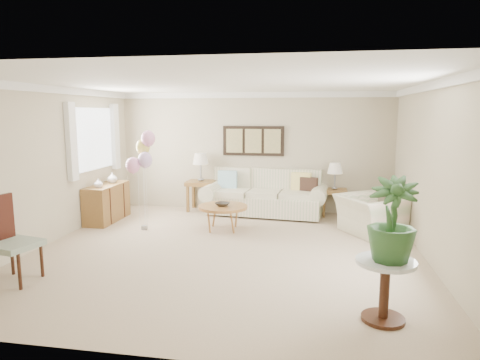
{
  "coord_description": "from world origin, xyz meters",
  "views": [
    {
      "loc": [
        1.33,
        -6.33,
        2.15
      ],
      "look_at": [
        0.12,
        0.6,
        1.05
      ],
      "focal_mm": 32.0,
      "sensor_mm": 36.0,
      "label": 1
    }
  ],
  "objects_px": {
    "sofa": "(266,197)",
    "balloon_cluster": "(142,153)",
    "accent_chair": "(8,238)",
    "armchair": "(369,215)",
    "coffee_table": "(223,208)"
  },
  "relations": [
    {
      "from": "sofa",
      "to": "armchair",
      "type": "bearing_deg",
      "value": -30.5
    },
    {
      "from": "coffee_table",
      "to": "sofa",
      "type": "bearing_deg",
      "value": 65.5
    },
    {
      "from": "armchair",
      "to": "accent_chair",
      "type": "height_order",
      "value": "accent_chair"
    },
    {
      "from": "sofa",
      "to": "accent_chair",
      "type": "distance_m",
      "value": 5.13
    },
    {
      "from": "sofa",
      "to": "balloon_cluster",
      "type": "distance_m",
      "value": 2.83
    },
    {
      "from": "sofa",
      "to": "coffee_table",
      "type": "distance_m",
      "value": 1.53
    },
    {
      "from": "armchair",
      "to": "accent_chair",
      "type": "relative_size",
      "value": 0.94
    },
    {
      "from": "accent_chair",
      "to": "balloon_cluster",
      "type": "distance_m",
      "value": 2.9
    },
    {
      "from": "armchair",
      "to": "sofa",
      "type": "bearing_deg",
      "value": 28.26
    },
    {
      "from": "armchair",
      "to": "balloon_cluster",
      "type": "distance_m",
      "value": 4.26
    },
    {
      "from": "sofa",
      "to": "armchair",
      "type": "relative_size",
      "value": 2.55
    },
    {
      "from": "coffee_table",
      "to": "balloon_cluster",
      "type": "bearing_deg",
      "value": -171.78
    },
    {
      "from": "sofa",
      "to": "coffee_table",
      "type": "height_order",
      "value": "sofa"
    },
    {
      "from": "armchair",
      "to": "balloon_cluster",
      "type": "bearing_deg",
      "value": 64.58
    },
    {
      "from": "accent_chair",
      "to": "balloon_cluster",
      "type": "height_order",
      "value": "balloon_cluster"
    }
  ]
}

